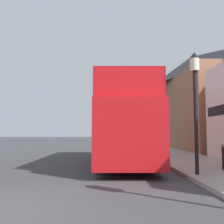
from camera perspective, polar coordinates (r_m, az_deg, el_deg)
ground_plane at (r=26.24m, az=-7.78°, el=-7.91°), size 144.00×144.00×0.00m
sidewalk at (r=23.53m, az=9.67°, el=-8.11°), size 3.54×108.00×0.14m
brick_terrace_rear at (r=29.25m, az=17.03°, el=2.18°), size 6.00×20.49×9.76m
tour_bus at (r=13.83m, az=2.41°, el=-3.66°), size 2.78×10.52×3.87m
parked_car_ahead_of_bus at (r=21.30m, az=2.77°, el=-6.92°), size 1.95×4.08×1.46m
lamp_post_nearest at (r=9.68m, az=17.64°, el=4.92°), size 0.35×0.35×4.27m
lamp_post_second at (r=18.98m, az=8.02°, el=0.70°), size 0.35×0.35×4.54m
lamp_post_third at (r=28.53m, az=5.23°, el=-0.59°), size 0.35×0.35×4.92m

